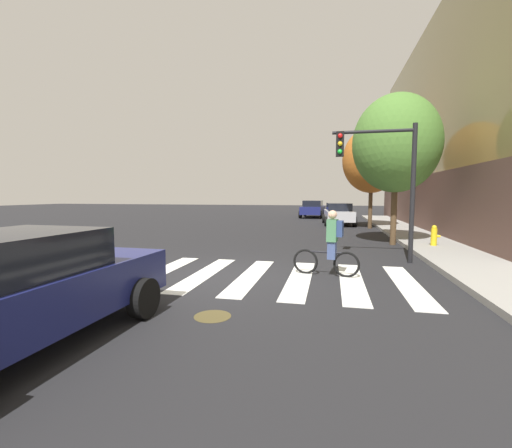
{
  "coord_description": "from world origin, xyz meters",
  "views": [
    {
      "loc": [
        2.64,
        -8.28,
        2.08
      ],
      "look_at": [
        0.66,
        0.67,
        1.29
      ],
      "focal_mm": 23.77,
      "sensor_mm": 36.0,
      "label": 1
    }
  ],
  "objects_px": {
    "manhole_cover": "(213,316)",
    "fire_hydrant": "(434,236)",
    "cyclist": "(331,243)",
    "street_tree_near": "(396,144)",
    "sedan_near": "(13,291)",
    "sedan_mid": "(339,214)",
    "street_tree_mid": "(372,160)",
    "sedan_far": "(313,209)",
    "traffic_light_near": "(384,169)"
  },
  "relations": [
    {
      "from": "sedan_mid",
      "to": "sedan_far",
      "type": "relative_size",
      "value": 0.97
    },
    {
      "from": "fire_hydrant",
      "to": "street_tree_mid",
      "type": "height_order",
      "value": "street_tree_mid"
    },
    {
      "from": "sedan_far",
      "to": "fire_hydrant",
      "type": "height_order",
      "value": "sedan_far"
    },
    {
      "from": "sedan_mid",
      "to": "cyclist",
      "type": "height_order",
      "value": "cyclist"
    },
    {
      "from": "street_tree_near",
      "to": "cyclist",
      "type": "bearing_deg",
      "value": -112.37
    },
    {
      "from": "fire_hydrant",
      "to": "sedan_near",
      "type": "bearing_deg",
      "value": -127.3
    },
    {
      "from": "sedan_mid",
      "to": "fire_hydrant",
      "type": "distance_m",
      "value": 10.8
    },
    {
      "from": "sedan_mid",
      "to": "street_tree_mid",
      "type": "height_order",
      "value": "street_tree_mid"
    },
    {
      "from": "sedan_mid",
      "to": "traffic_light_near",
      "type": "distance_m",
      "value": 13.44
    },
    {
      "from": "manhole_cover",
      "to": "cyclist",
      "type": "distance_m",
      "value": 4.01
    },
    {
      "from": "sedan_far",
      "to": "fire_hydrant",
      "type": "bearing_deg",
      "value": -72.84
    },
    {
      "from": "cyclist",
      "to": "traffic_light_near",
      "type": "xyz_separation_m",
      "value": [
        1.56,
        2.26,
        2.02
      ]
    },
    {
      "from": "sedan_mid",
      "to": "street_tree_mid",
      "type": "relative_size",
      "value": 0.72
    },
    {
      "from": "street_tree_near",
      "to": "sedan_mid",
      "type": "bearing_deg",
      "value": 102.17
    },
    {
      "from": "cyclist",
      "to": "street_tree_mid",
      "type": "xyz_separation_m",
      "value": [
        2.37,
        13.23,
        3.35
      ]
    },
    {
      "from": "street_tree_near",
      "to": "street_tree_mid",
      "type": "height_order",
      "value": "street_tree_mid"
    },
    {
      "from": "fire_hydrant",
      "to": "sedan_mid",
      "type": "bearing_deg",
      "value": 107.97
    },
    {
      "from": "sedan_far",
      "to": "cyclist",
      "type": "distance_m",
      "value": 23.0
    },
    {
      "from": "manhole_cover",
      "to": "sedan_mid",
      "type": "bearing_deg",
      "value": 82.52
    },
    {
      "from": "sedan_near",
      "to": "sedan_mid",
      "type": "relative_size",
      "value": 1.04
    },
    {
      "from": "sedan_near",
      "to": "traffic_light_near",
      "type": "height_order",
      "value": "traffic_light_near"
    },
    {
      "from": "street_tree_mid",
      "to": "sedan_near",
      "type": "bearing_deg",
      "value": -109.31
    },
    {
      "from": "sedan_near",
      "to": "street_tree_mid",
      "type": "relative_size",
      "value": 0.75
    },
    {
      "from": "sedan_mid",
      "to": "street_tree_near",
      "type": "bearing_deg",
      "value": -77.83
    },
    {
      "from": "cyclist",
      "to": "sedan_far",
      "type": "bearing_deg",
      "value": 94.05
    },
    {
      "from": "sedan_mid",
      "to": "traffic_light_near",
      "type": "bearing_deg",
      "value": -85.51
    },
    {
      "from": "manhole_cover",
      "to": "sedan_mid",
      "type": "xyz_separation_m",
      "value": [
        2.48,
        18.89,
        0.77
      ]
    },
    {
      "from": "sedan_near",
      "to": "traffic_light_near",
      "type": "bearing_deg",
      "value": 52.86
    },
    {
      "from": "cyclist",
      "to": "street_tree_near",
      "type": "bearing_deg",
      "value": 67.63
    },
    {
      "from": "traffic_light_near",
      "to": "manhole_cover",
      "type": "bearing_deg",
      "value": -121.87
    },
    {
      "from": "sedan_far",
      "to": "traffic_light_near",
      "type": "xyz_separation_m",
      "value": [
        3.18,
        -20.68,
        2.05
      ]
    },
    {
      "from": "manhole_cover",
      "to": "sedan_far",
      "type": "height_order",
      "value": "sedan_far"
    },
    {
      "from": "manhole_cover",
      "to": "cyclist",
      "type": "bearing_deg",
      "value": 59.98
    },
    {
      "from": "sedan_near",
      "to": "sedan_mid",
      "type": "distance_m",
      "value": 21.18
    },
    {
      "from": "traffic_light_near",
      "to": "sedan_far",
      "type": "bearing_deg",
      "value": 98.74
    },
    {
      "from": "manhole_cover",
      "to": "sedan_mid",
      "type": "distance_m",
      "value": 19.07
    },
    {
      "from": "cyclist",
      "to": "manhole_cover",
      "type": "bearing_deg",
      "value": -120.02
    },
    {
      "from": "sedan_near",
      "to": "sedan_mid",
      "type": "xyz_separation_m",
      "value": [
        4.6,
        20.68,
        -0.04
      ]
    },
    {
      "from": "manhole_cover",
      "to": "fire_hydrant",
      "type": "relative_size",
      "value": 0.82
    },
    {
      "from": "sedan_mid",
      "to": "cyclist",
      "type": "relative_size",
      "value": 2.65
    },
    {
      "from": "cyclist",
      "to": "street_tree_near",
      "type": "relative_size",
      "value": 0.28
    },
    {
      "from": "manhole_cover",
      "to": "street_tree_mid",
      "type": "bearing_deg",
      "value": 75.4
    },
    {
      "from": "manhole_cover",
      "to": "sedan_near",
      "type": "xyz_separation_m",
      "value": [
        -2.12,
        -1.79,
        0.82
      ]
    },
    {
      "from": "sedan_near",
      "to": "fire_hydrant",
      "type": "distance_m",
      "value": 13.09
    },
    {
      "from": "sedan_near",
      "to": "cyclist",
      "type": "distance_m",
      "value": 6.6
    },
    {
      "from": "sedan_near",
      "to": "sedan_far",
      "type": "relative_size",
      "value": 1.0
    },
    {
      "from": "cyclist",
      "to": "fire_hydrant",
      "type": "bearing_deg",
      "value": 53.64
    },
    {
      "from": "sedan_mid",
      "to": "sedan_far",
      "type": "distance_m",
      "value": 7.75
    },
    {
      "from": "sedan_far",
      "to": "street_tree_near",
      "type": "distance_m",
      "value": 17.62
    },
    {
      "from": "sedan_near",
      "to": "fire_hydrant",
      "type": "height_order",
      "value": "sedan_near"
    }
  ]
}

